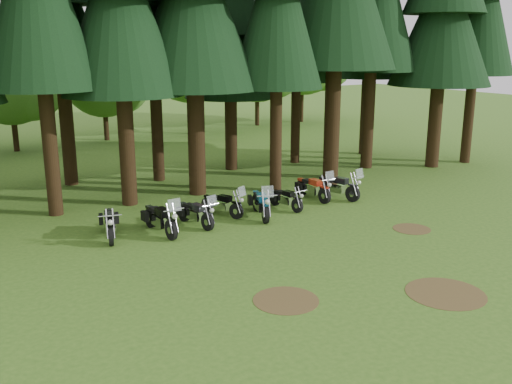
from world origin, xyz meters
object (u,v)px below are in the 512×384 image
at_px(motorcycle_1, 160,220).
at_px(motorcycle_3, 222,205).
at_px(motorcycle_2, 195,214).
at_px(motorcycle_5, 286,199).
at_px(motorcycle_0, 110,224).
at_px(motorcycle_7, 338,187).
at_px(motorcycle_4, 261,204).
at_px(motorcycle_6, 313,189).

relative_size(motorcycle_1, motorcycle_3, 1.18).
relative_size(motorcycle_2, motorcycle_5, 1.12).
xyz_separation_m(motorcycle_0, motorcycle_7, (10.35, -0.17, 0.02)).
relative_size(motorcycle_3, motorcycle_5, 1.06).
xyz_separation_m(motorcycle_1, motorcycle_7, (8.65, 0.37, -0.01)).
relative_size(motorcycle_3, motorcycle_4, 0.87).
height_order(motorcycle_0, motorcycle_5, motorcycle_0).
distance_m(motorcycle_3, motorcycle_6, 4.59).
height_order(motorcycle_4, motorcycle_6, motorcycle_4).
relative_size(motorcycle_1, motorcycle_2, 1.12).
relative_size(motorcycle_6, motorcycle_7, 0.97).
xyz_separation_m(motorcycle_0, motorcycle_5, (7.40, -0.34, -0.08)).
relative_size(motorcycle_2, motorcycle_6, 0.94).
relative_size(motorcycle_2, motorcycle_7, 0.92).
distance_m(motorcycle_6, motorcycle_7, 1.16).
distance_m(motorcycle_4, motorcycle_6, 3.51).
height_order(motorcycle_3, motorcycle_7, motorcycle_7).
height_order(motorcycle_4, motorcycle_5, motorcycle_4).
distance_m(motorcycle_4, motorcycle_7, 4.50).
bearing_deg(motorcycle_5, motorcycle_6, 10.48).
bearing_deg(motorcycle_1, motorcycle_7, -0.52).
height_order(motorcycle_6, motorcycle_7, motorcycle_7).
relative_size(motorcycle_4, motorcycle_6, 1.03).
height_order(motorcycle_0, motorcycle_3, motorcycle_3).
bearing_deg(motorcycle_2, motorcycle_7, -7.72).
xyz_separation_m(motorcycle_1, motorcycle_5, (5.69, 0.20, -0.11)).
bearing_deg(motorcycle_3, motorcycle_4, -59.46).
bearing_deg(motorcycle_2, motorcycle_3, 13.05).
xyz_separation_m(motorcycle_0, motorcycle_3, (4.68, 0.22, -0.04)).
height_order(motorcycle_3, motorcycle_4, motorcycle_4).
height_order(motorcycle_1, motorcycle_6, motorcycle_1).
xyz_separation_m(motorcycle_4, motorcycle_6, (3.37, 0.99, -0.02)).
height_order(motorcycle_5, motorcycle_6, motorcycle_6).
bearing_deg(motorcycle_6, motorcycle_5, -164.06).
distance_m(motorcycle_2, motorcycle_3, 1.62).
relative_size(motorcycle_0, motorcycle_2, 1.04).
distance_m(motorcycle_5, motorcycle_7, 2.96).
distance_m(motorcycle_2, motorcycle_7, 7.17).
bearing_deg(motorcycle_4, motorcycle_5, 35.31).
xyz_separation_m(motorcycle_3, motorcycle_6, (4.59, 0.02, 0.04)).
relative_size(motorcycle_5, motorcycle_7, 0.81).
relative_size(motorcycle_0, motorcycle_1, 0.93).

